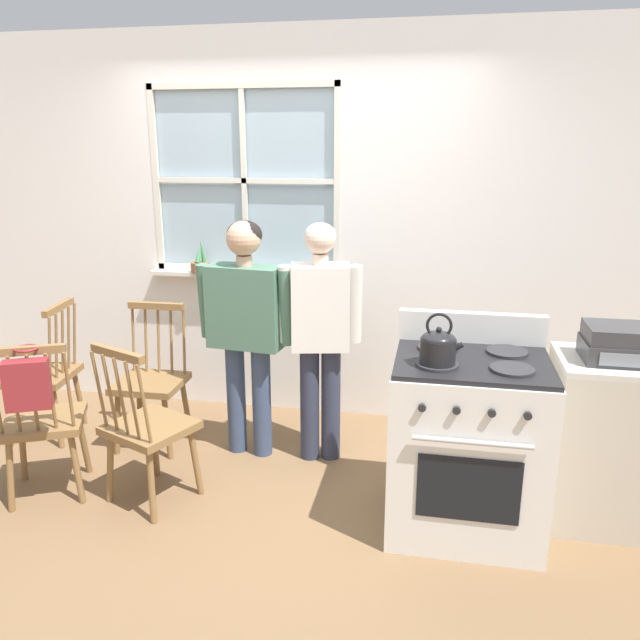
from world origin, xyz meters
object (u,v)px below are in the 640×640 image
Objects in this scene: chair_by_window at (43,423)px; handbag at (27,383)px; stereo at (619,344)px; chair_center_cluster at (152,382)px; chair_near_wall at (45,375)px; potted_plant at (200,263)px; person_teen_center at (320,324)px; stove at (467,443)px; person_elderly_left at (246,316)px; side_counter at (605,441)px; kettle at (438,346)px; chair_near_stove at (147,429)px.

chair_by_window is 3.05× the size of handbag.
chair_center_cluster is at bearing 171.94° from stereo.
potted_plant is at bearing 120.66° from chair_near_wall.
chair_center_cluster is 0.62× the size of person_teen_center.
stove is at bearing 8.89° from handbag.
handbag is (-2.22, -0.35, 0.29)m from stove.
person_elderly_left reaches higher than chair_by_window.
chair_center_cluster reaches higher than side_counter.
chair_near_wall is 1.09m from handbag.
chair_center_cluster is 1.21m from person_teen_center.
kettle is at bearing -160.27° from stereo.
chair_center_cluster is at bearing -138.77° from chair_by_window.
person_teen_center is 1.69m from side_counter.
person_teen_center is (0.46, 0.01, -0.04)m from person_elderly_left.
chair_by_window and chair_center_cluster have the same top height.
chair_center_cluster is at bearing -42.85° from chair_near_stove.
kettle is (1.17, -0.70, 0.10)m from person_elderly_left.
stereo is at bearing 14.58° from stove.
kettle is (2.15, 0.00, 0.59)m from chair_by_window.
chair_center_cluster is 3.83× the size of potted_plant.
person_teen_center is 1.01m from kettle.
person_teen_center reaches higher than stove.
chair_near_stove is 3.79× the size of kettle.
potted_plant is (-1.89, 1.23, 0.63)m from stove.
handbag is (0.54, -0.89, 0.33)m from chair_near_wall.
chair_near_stove is at bearing -173.58° from stereo.
person_elderly_left is (0.98, 0.70, 0.49)m from chair_by_window.
kettle is 2.08m from handbag.
chair_by_window and chair_near_stove have the same top height.
handbag is at bearing -157.23° from person_teen_center.
chair_center_cluster is 2.74m from side_counter.
person_teen_center is (1.13, 0.01, 0.45)m from chair_center_cluster.
side_counter is 0.54m from stereo.
chair_center_cluster is 0.86× the size of stove.
chair_near_wall is (-0.44, 0.67, 0.00)m from chair_by_window.
person_elderly_left is 4.90× the size of handbag.
person_elderly_left reaches higher than chair_center_cluster.
kettle reaches higher than side_counter.
kettle is 0.27× the size of side_counter.
person_elderly_left reaches higher than person_teen_center.
potted_plant is (-1.01, 0.65, 0.22)m from person_teen_center.
kettle reaches higher than handbag.
stereo reaches higher than side_counter.
potted_plant reaches higher than stove.
stereo is at bearing 10.29° from handbag.
chair_by_window is 3.83× the size of potted_plant.
stove is at bearing -33.05° from potted_plant.
handbag is (0.10, -0.21, 0.33)m from chair_by_window.
stove is 4.44× the size of potted_plant.
person_elderly_left is 1.39× the size of stove.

